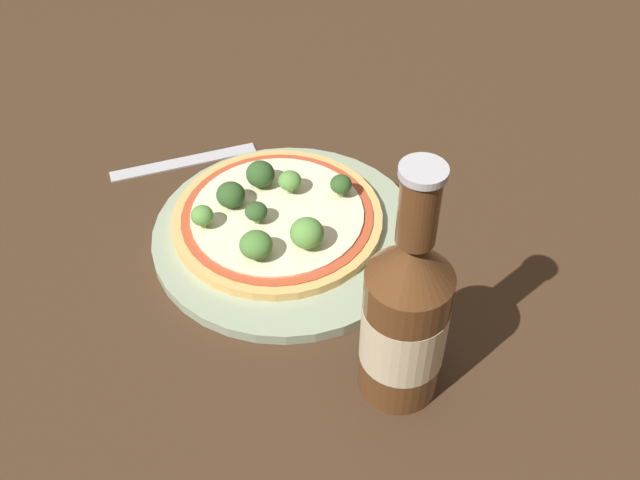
{
  "coord_description": "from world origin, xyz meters",
  "views": [
    {
      "loc": [
        0.5,
        -0.3,
        0.56
      ],
      "look_at": [
        0.09,
        -0.02,
        0.06
      ],
      "focal_mm": 42.0,
      "sensor_mm": 36.0,
      "label": 1
    }
  ],
  "objects": [
    {
      "name": "ground_plane",
      "position": [
        0.0,
        0.0,
        0.0
      ],
      "size": [
        3.0,
        3.0,
        0.0
      ],
      "primitive_type": "plane",
      "color": "#3D2819"
    },
    {
      "name": "plate",
      "position": [
        0.02,
        -0.01,
        0.01
      ],
      "size": [
        0.28,
        0.28,
        0.01
      ],
      "color": "#93A384",
      "rests_on": "ground_plane"
    },
    {
      "name": "pizza",
      "position": [
        -0.0,
        -0.01,
        0.02
      ],
      "size": [
        0.22,
        0.22,
        0.01
      ],
      "color": "tan",
      "rests_on": "plate"
    },
    {
      "name": "broccoli_floret_0",
      "position": [
        -0.05,
        0.0,
        0.04
      ],
      "size": [
        0.03,
        0.03,
        0.03
      ],
      "color": "#7A9E5B",
      "rests_on": "pizza"
    },
    {
      "name": "broccoli_floret_1",
      "position": [
        -0.04,
        -0.04,
        0.04
      ],
      "size": [
        0.03,
        0.03,
        0.03
      ],
      "color": "#7A9E5B",
      "rests_on": "pizza"
    },
    {
      "name": "broccoli_floret_2",
      "position": [
        -0.0,
        -0.03,
        0.04
      ],
      "size": [
        0.02,
        0.02,
        0.02
      ],
      "color": "#7A9E5B",
      "rests_on": "pizza"
    },
    {
      "name": "broccoli_floret_3",
      "position": [
        0.04,
        -0.06,
        0.04
      ],
      "size": [
        0.03,
        0.03,
        0.03
      ],
      "color": "#7A9E5B",
      "rests_on": "pizza"
    },
    {
      "name": "broccoli_floret_4",
      "position": [
        -0.02,
        0.02,
        0.04
      ],
      "size": [
        0.02,
        0.02,
        0.03
      ],
      "color": "#7A9E5B",
      "rests_on": "pizza"
    },
    {
      "name": "broccoli_floret_5",
      "position": [
        -0.03,
        -0.08,
        0.04
      ],
      "size": [
        0.02,
        0.02,
        0.03
      ],
      "color": "#7A9E5B",
      "rests_on": "pizza"
    },
    {
      "name": "broccoli_floret_6",
      "position": [
        0.02,
        0.06,
        0.04
      ],
      "size": [
        0.02,
        0.02,
        0.03
      ],
      "color": "#7A9E5B",
      "rests_on": "pizza"
    },
    {
      "name": "broccoli_floret_7",
      "position": [
        0.06,
        -0.01,
        0.04
      ],
      "size": [
        0.03,
        0.03,
        0.03
      ],
      "color": "#7A9E5B",
      "rests_on": "pizza"
    },
    {
      "name": "beer_bottle",
      "position": [
        0.22,
        -0.03,
        0.09
      ],
      "size": [
        0.07,
        0.07,
        0.24
      ],
      "color": "#563319",
      "rests_on": "ground_plane"
    },
    {
      "name": "fork",
      "position": [
        -0.16,
        -0.04,
        0.0
      ],
      "size": [
        0.06,
        0.17,
        0.0
      ],
      "rotation": [
        0.0,
        0.0,
        1.29
      ],
      "color": "#B2B2B7",
      "rests_on": "ground_plane"
    }
  ]
}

